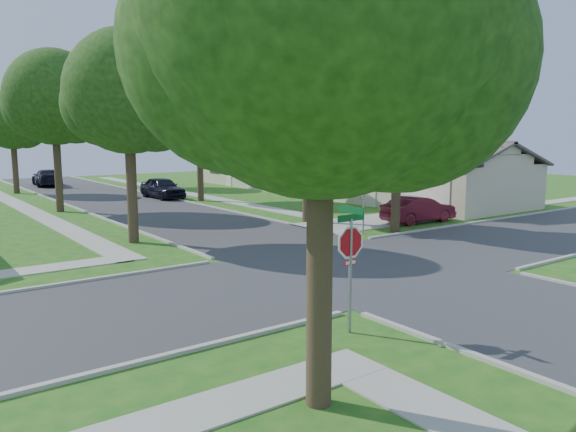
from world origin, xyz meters
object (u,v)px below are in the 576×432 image
Objects in this scene: stop_sign_sw at (351,247)px; house_ne_far at (270,168)px; house_ne_near at (421,181)px; tree_ne_corner at (399,113)px; tree_e_near at (308,114)px; car_curb_west at (47,178)px; tree_w_mid at (55,102)px; tree_e_far at (131,118)px; tree_e_mid at (200,110)px; tree_sw_corner at (324,27)px; car_curb_east at (163,188)px; tree_w_far at (13,122)px; stop_sign_ne at (364,191)px; car_driveway at (419,209)px; tree_w_near at (129,97)px.

house_ne_far reaches higher than stop_sign_sw.
house_ne_near is at bearing -90.00° from house_ne_far.
tree_ne_corner reaches higher than house_ne_far.
tree_e_near is 1.59× the size of car_curb_west.
tree_w_mid is at bearing 154.12° from house_ne_near.
tree_e_far reaches higher than tree_ne_corner.
tree_e_mid is 0.96× the size of tree_sw_corner.
house_ne_far is (11.24, -5.01, -4.46)m from tree_e_far.
house_ne_near is 3.01× the size of car_curb_east.
house_ne_far is at bearing 35.42° from tree_e_mid.
car_curb_west is (3.45, 5.29, -4.75)m from tree_w_far.
tree_e_mid reaches higher than stop_sign_sw.
tree_sw_corner reaches higher than tree_w_far.
tree_w_mid is 1.00× the size of tree_sw_corner.
tree_ne_corner is at bearing -16.55° from stop_sign_ne.
tree_w_mid reaches higher than tree_e_near.
tree_w_far is at bearing 125.90° from tree_e_mid.
stop_sign_sw is 14.64m from tree_ne_corner.
car_driveway is at bearing 35.80° from stop_sign_sw.
car_curb_east is (10.64, 31.05, -5.49)m from tree_sw_corner.
car_curb_west is (3.50, 43.99, -1.28)m from stop_sign_sw.
tree_w_near is at bearing 155.26° from stop_sign_ne.
stop_sign_ne is 12.94m from house_ne_near.
tree_w_far is at bearing 107.70° from stop_sign_ne.
tree_e_far is at bearing 89.90° from stop_sign_ne.
tree_ne_corner is at bearing -84.55° from tree_e_mid.
stop_sign_sw is 0.31× the size of tree_sw_corner.
house_ne_near is at bearing -63.97° from tree_e_far.
car_curb_east is (-1.56, 3.05, -5.48)m from tree_e_mid.
tree_w_far is (-9.35, 29.31, 3.48)m from stop_sign_ne.
tree_e_far is at bearing 90.00° from tree_e_near.
car_driveway is (4.69, -15.51, -5.56)m from tree_e_mid.
tree_sw_corner is (-2.74, -2.29, 4.23)m from stop_sign_sw.
car_curb_east is (-6.24, 18.56, 0.08)m from car_driveway.
tree_w_far is 13.53m from car_curb_east.
car_driveway is (3.08, 1.29, -4.90)m from tree_ne_corner.
tree_e_near is 1.83× the size of car_curb_east.
stop_sign_ne is 0.36× the size of tree_e_near.
car_curb_west is (-5.95, 5.29, -5.23)m from tree_e_far.
stop_sign_ne is 0.32× the size of tree_e_mid.
tree_e_near reaches higher than stop_sign_sw.
car_driveway is (16.88, 12.49, -5.57)m from tree_sw_corner.
tree_sw_corner reaches higher than car_curb_east.
stop_sign_ne is (9.40, 9.40, 0.00)m from stop_sign_sw.
house_ne_far is (20.64, -5.01, -3.99)m from tree_w_far.
tree_w_mid reaches higher than tree_e_mid.
car_driveway is at bearing -36.76° from tree_e_near.
house_ne_far is at bearing -12.14° from car_driveway.
car_curb_east is 15.86m from car_curb_west.
house_ne_near is (20.69, 15.70, -0.51)m from stop_sign_sw.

